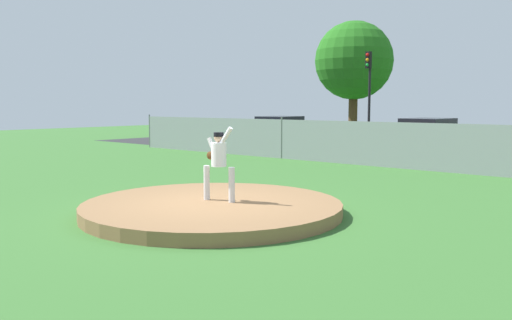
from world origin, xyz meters
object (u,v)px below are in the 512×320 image
object	(u,v)px
pitcher_youth	(218,159)
traffic_light_near	(369,82)
parked_car_navy	(280,133)
baseball	(207,196)
parked_car_burgundy	(427,139)

from	to	relation	value
pitcher_youth	traffic_light_near	xyz separation A→B (m)	(-6.46, 18.05, 2.33)
parked_car_navy	traffic_light_near	size ratio (longest dim) A/B	0.80
pitcher_youth	baseball	xyz separation A→B (m)	(-0.50, 0.13, -0.86)
baseball	parked_car_burgundy	size ratio (longest dim) A/B	0.02
pitcher_youth	traffic_light_near	bearing A→B (deg)	109.68
pitcher_youth	parked_car_burgundy	bearing A→B (deg)	95.38
parked_car_burgundy	traffic_light_near	xyz separation A→B (m)	(-5.15, 4.17, 2.67)
baseball	parked_car_navy	size ratio (longest dim) A/B	0.02
baseball	traffic_light_near	size ratio (longest dim) A/B	0.01
baseball	parked_car_navy	distance (m)	16.83
traffic_light_near	baseball	bearing A→B (deg)	-71.61
pitcher_youth	baseball	world-z (taller)	pitcher_youth
pitcher_youth	parked_car_navy	bearing A→B (deg)	123.97
baseball	parked_car_burgundy	xyz separation A→B (m)	(-0.81, 13.76, 0.52)
parked_car_burgundy	traffic_light_near	size ratio (longest dim) A/B	0.80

